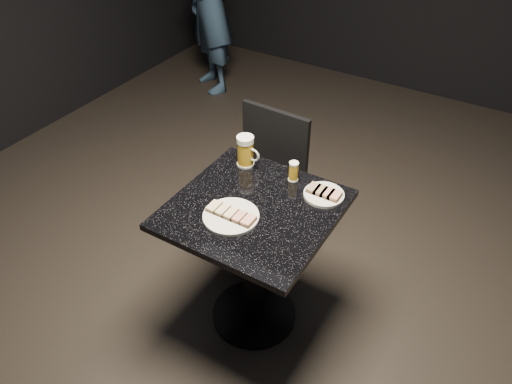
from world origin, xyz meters
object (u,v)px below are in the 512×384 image
(plate_small, at_px, (324,195))
(beer_tumbler, at_px, (294,171))
(chair, at_px, (263,178))
(plate_large, at_px, (231,216))
(patron, at_px, (210,3))
(beer_mug, at_px, (246,151))
(table, at_px, (254,246))

(plate_small, xyz_separation_m, beer_tumbler, (-0.18, 0.04, 0.04))
(beer_tumbler, relative_size, chair, 0.11)
(plate_large, distance_m, patron, 2.76)
(beer_tumbler, distance_m, chair, 0.47)
(patron, relative_size, beer_tumbler, 15.95)
(plate_small, height_order, chair, chair)
(plate_large, height_order, plate_small, same)
(beer_mug, relative_size, chair, 0.18)
(table, bearing_deg, plate_small, 45.02)
(plate_large, relative_size, plate_small, 1.32)
(patron, distance_m, beer_tumbler, 2.54)
(beer_tumbler, bearing_deg, table, -101.63)
(beer_mug, bearing_deg, table, -51.83)
(plate_small, relative_size, beer_tumbler, 1.87)
(plate_large, xyz_separation_m, chair, (-0.19, 0.60, -0.26))
(chair, bearing_deg, beer_mug, -80.39)
(table, relative_size, beer_mug, 4.75)
(beer_tumbler, bearing_deg, plate_small, -11.53)
(patron, height_order, table, patron)
(table, bearing_deg, patron, 129.53)
(plate_large, height_order, beer_mug, beer_mug)
(beer_mug, bearing_deg, plate_small, -3.24)
(beer_mug, xyz_separation_m, chair, (-0.04, 0.23, -0.33))
(plate_small, bearing_deg, patron, 136.43)
(patron, relative_size, beer_mug, 9.90)
(plate_small, relative_size, table, 0.24)
(plate_large, distance_m, plate_small, 0.44)
(plate_small, bearing_deg, beer_tumbler, 168.47)
(beer_mug, height_order, beer_tumbler, beer_mug)
(chair, bearing_deg, beer_tumbler, -37.12)
(patron, bearing_deg, plate_small, -11.56)
(plate_large, relative_size, table, 0.32)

